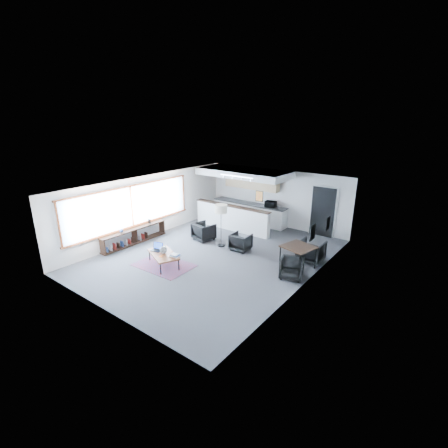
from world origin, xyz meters
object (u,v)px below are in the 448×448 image
Objects in this scene: laptop at (157,248)px; armchair_left at (204,231)px; dining_chair_near at (292,269)px; microwave at (271,203)px; armchair_right at (241,241)px; dining_chair_far at (311,252)px; floor_lamp at (221,210)px; ceramic_pot at (163,250)px; book_stack at (175,255)px; coffee_table at (163,254)px; dining_table at (298,248)px.

armchair_left is (-0.10, 2.61, -0.12)m from laptop.
dining_chair_near is 1.25× the size of microwave.
armchair_right is 2.63m from dining_chair_far.
laptop is at bearing -176.28° from dining_chair_near.
laptop is at bearing 36.89° from dining_chair_far.
floor_lamp is (0.97, -0.11, 1.06)m from armchair_left.
armchair_left reaches higher than dining_chair_near.
microwave is at bearing 63.12° from laptop.
floor_lamp reaches higher than laptop.
ceramic_pot is 5.91m from microwave.
floor_lamp is 3.67m from dining_chair_near.
floor_lamp is at bearing 3.58° from armchair_right.
floor_lamp reaches higher than book_stack.
armchair_left is at bearing 100.31° from ceramic_pot.
laptop is 0.54× the size of armchair_left.
coffee_table is 4.29m from dining_chair_near.
microwave reaches higher than dining_chair_far.
floor_lamp reaches higher than dining_table.
dining_table reaches higher than coffee_table.
laptop is 2.81m from floor_lamp.
dining_chair_far is at bearing 22.71° from laptop.
book_stack is 5.81m from microwave.
dining_table is at bearing 37.86° from book_stack.
armchair_left reaches higher than dining_chair_far.
laptop is 0.88× the size of microwave.
dining_chair_far is at bearing 13.05° from floor_lamp.
ceramic_pot is at bearing 59.25° from armchair_right.
book_stack is at bearing 121.34° from armchair_left.
coffee_table is 3.56× the size of laptop.
dining_table is 0.89m from dining_chair_far.
ceramic_pot is (0.39, -0.07, 0.05)m from laptop.
dining_table reaches higher than book_stack.
book_stack is 0.46× the size of dining_chair_far.
dining_table is at bearing -0.14° from floor_lamp.
coffee_table is at bearing -145.18° from dining_table.
coffee_table is 4.65× the size of book_stack.
ceramic_pot is 0.22× the size of dining_table.
ceramic_pot is 0.52× the size of microwave.
armchair_right is 3.25m from microwave.
dining_table is (4.22, -0.11, 0.32)m from armchair_left.
armchair_right is 1.40m from floor_lamp.
armchair_left reaches higher than book_stack.
microwave is (-2.89, 3.26, 0.38)m from dining_table.
dining_chair_near is at bearing 24.84° from ceramic_pot.
laptop is at bearing -169.38° from coffee_table.
armchair_right is 1.46× the size of microwave.
dining_chair_far is (0.16, 0.80, -0.36)m from dining_table.
dining_chair_near reaches higher than book_stack.
microwave reaches higher than coffee_table.
dining_chair_far is (4.37, 0.68, -0.04)m from armchair_left.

